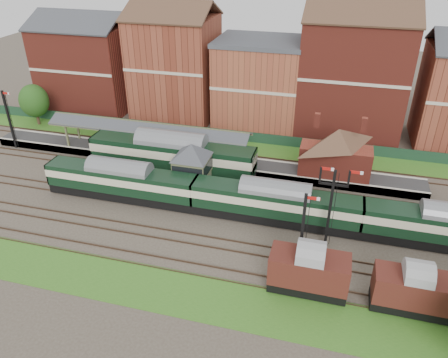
% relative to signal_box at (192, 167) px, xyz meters
% --- Properties ---
extents(ground, '(160.00, 160.00, 0.00)m').
position_rel_signal_box_xyz_m(ground, '(3.00, -3.25, -3.19)').
color(ground, '#473D33').
rests_on(ground, ground).
extents(grass_back, '(90.00, 4.50, 0.06)m').
position_rel_signal_box_xyz_m(grass_back, '(3.00, 12.75, -3.16)').
color(grass_back, '#2D6619').
rests_on(grass_back, ground).
extents(grass_front, '(90.00, 5.00, 0.06)m').
position_rel_signal_box_xyz_m(grass_front, '(3.00, -15.25, -3.16)').
color(grass_front, '#2D6619').
rests_on(grass_front, ground).
extents(fence, '(90.00, 0.12, 1.50)m').
position_rel_signal_box_xyz_m(fence, '(3.00, 14.75, -2.44)').
color(fence, '#193823').
rests_on(fence, ground).
extents(platform, '(55.00, 3.40, 1.00)m').
position_rel_signal_box_xyz_m(platform, '(-2.00, 6.50, -2.69)').
color(platform, '#2D2D2D').
rests_on(platform, ground).
extents(signal_box, '(5.40, 5.40, 6.00)m').
position_rel_signal_box_xyz_m(signal_box, '(0.00, 0.00, 0.00)').
color(signal_box, '#5C6B4C').
rests_on(signal_box, ground).
extents(brick_hut, '(3.20, 2.64, 2.94)m').
position_rel_signal_box_xyz_m(brick_hut, '(8.00, 0.00, -2.00)').
color(brick_hut, maroon).
rests_on(brick_hut, ground).
extents(station_building, '(8.10, 8.10, 5.90)m').
position_rel_signal_box_xyz_m(station_building, '(15.00, 6.50, 0.76)').
color(station_building, maroon).
rests_on(station_building, platform).
extents(canopy, '(26.00, 3.89, 4.08)m').
position_rel_signal_box_xyz_m(canopy, '(-8.00, 6.50, 1.39)').
color(canopy, brown).
rests_on(canopy, platform).
extents(semaphore_bracket, '(3.60, 0.25, 8.18)m').
position_rel_signal_box_xyz_m(semaphore_bracket, '(15.04, -5.75, 1.44)').
color(semaphore_bracket, black).
rests_on(semaphore_bracket, ground).
extents(semaphore_platform_end, '(1.23, 0.25, 8.00)m').
position_rel_signal_box_xyz_m(semaphore_platform_end, '(-26.98, 4.75, 0.96)').
color(semaphore_platform_end, black).
rests_on(semaphore_platform_end, ground).
extents(semaphore_siding, '(1.23, 0.25, 8.00)m').
position_rel_signal_box_xyz_m(semaphore_siding, '(13.02, -10.25, 0.96)').
color(semaphore_siding, black).
rests_on(semaphore_siding, ground).
extents(town_backdrop, '(69.00, 10.00, 16.00)m').
position_rel_signal_box_xyz_m(town_backdrop, '(2.82, 21.75, 3.81)').
color(town_backdrop, maroon).
rests_on(town_backdrop, ground).
extents(dmu_train, '(50.26, 2.64, 3.86)m').
position_rel_signal_box_xyz_m(dmu_train, '(9.70, -3.25, -0.92)').
color(dmu_train, black).
rests_on(dmu_train, ground).
extents(platform_railcar, '(19.90, 3.13, 4.58)m').
position_rel_signal_box_xyz_m(platform_railcar, '(-3.64, 3.25, -0.53)').
color(platform_railcar, black).
rests_on(platform_railcar, ground).
extents(goods_van_a, '(6.27, 2.72, 3.80)m').
position_rel_signal_box_xyz_m(goods_van_a, '(13.94, -12.25, -1.03)').
color(goods_van_a, black).
rests_on(goods_van_a, ground).
extents(goods_van_b, '(5.94, 2.57, 3.60)m').
position_rel_signal_box_xyz_m(goods_van_b, '(21.83, -12.25, -1.14)').
color(goods_van_b, black).
rests_on(goods_van_b, ground).
extents(tree_back, '(4.25, 4.25, 6.21)m').
position_rel_signal_box_xyz_m(tree_back, '(-28.98, 12.58, 0.56)').
color(tree_back, '#382619').
rests_on(tree_back, ground).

